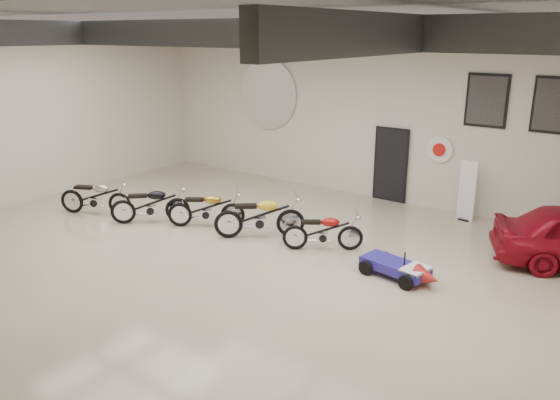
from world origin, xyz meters
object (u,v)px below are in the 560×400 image
Objects in this scene: motorcycle_silver at (95,196)px; motorcycle_red at (323,231)px; motorcycle_yellow at (259,215)px; go_kart at (401,265)px; motorcycle_black at (150,204)px; banner_stand at (467,189)px; motorcycle_gold at (206,208)px.

motorcycle_red is at bearing -11.17° from motorcycle_silver.
go_kart is (3.74, -0.17, -0.25)m from motorcycle_yellow.
motorcycle_black reaches higher than go_kart.
motorcycle_silver is at bearing 150.65° from motorcycle_black.
go_kart is at bearing -42.54° from motorcycle_yellow.
motorcycle_yellow is (4.64, 1.29, 0.03)m from motorcycle_silver.
banner_stand is 6.77m from motorcycle_gold.
motorcycle_silver is at bearing 155.53° from motorcycle_yellow.
go_kart is (0.16, -4.34, -0.54)m from banner_stand.
go_kart is (2.09, -0.39, -0.16)m from motorcycle_red.
motorcycle_silver is 1.13× the size of motorcycle_red.
go_kart is at bearing -38.04° from motorcycle_black.
banner_stand reaches higher than motorcycle_black.
motorcycle_silver is at bearing -136.50° from banner_stand.
banner_stand is 4.42m from motorcycle_red.
motorcycle_red is 1.05× the size of go_kart.
motorcycle_yellow reaches higher than motorcycle_silver.
motorcycle_black is 1.51m from motorcycle_gold.
motorcycle_silver is at bearing 158.74° from motorcycle_red.
motorcycle_black is at bearing 169.72° from motorcycle_gold.
motorcycle_black reaches higher than motorcycle_red.
motorcycle_silver is at bearing -162.92° from go_kart.
banner_stand reaches higher than motorcycle_silver.
motorcycle_yellow reaches higher than motorcycle_gold.
go_kart is at bearing -34.85° from motorcycle_gold.
motorcycle_silver is 1.05× the size of motorcycle_gold.
motorcycle_yellow is at bearing -173.09° from go_kart.
go_kart is at bearing -17.04° from motorcycle_silver.
go_kart is (8.38, 1.12, -0.22)m from motorcycle_silver.
motorcycle_red is at bearing 178.97° from go_kart.
motorcycle_silver is 1.02× the size of motorcycle_black.
banner_stand is 0.95× the size of motorcycle_red.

